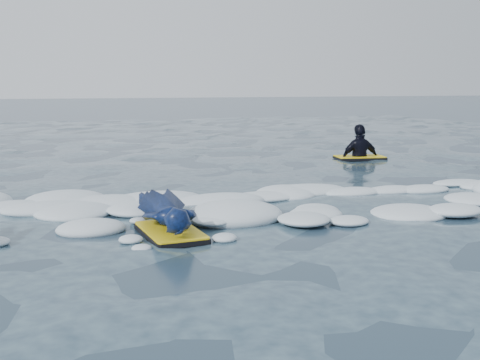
# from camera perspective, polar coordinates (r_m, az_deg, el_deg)

# --- Properties ---
(ground) EXTENTS (120.00, 120.00, 0.00)m
(ground) POSITION_cam_1_polar(r_m,az_deg,el_deg) (7.24, -2.64, -4.52)
(ground) COLOR #1C2943
(ground) RESTS_ON ground
(foam_band) EXTENTS (12.00, 3.10, 0.30)m
(foam_band) POSITION_cam_1_polar(r_m,az_deg,el_deg) (8.22, -4.36, -2.86)
(foam_band) COLOR silver
(foam_band) RESTS_ON ground
(prone_woman_unit) EXTENTS (0.73, 1.66, 0.43)m
(prone_woman_unit) POSITION_cam_1_polar(r_m,az_deg,el_deg) (7.03, -6.94, -3.16)
(prone_woman_unit) COLOR black
(prone_woman_unit) RESTS_ON ground
(waiting_rider_unit) EXTENTS (1.16, 0.73, 1.65)m
(waiting_rider_unit) POSITION_cam_1_polar(r_m,az_deg,el_deg) (13.78, 11.28, 1.82)
(waiting_rider_unit) COLOR black
(waiting_rider_unit) RESTS_ON ground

